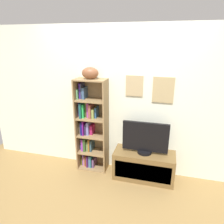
% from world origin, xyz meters
% --- Properties ---
extents(ground, '(5.20, 5.20, 0.04)m').
position_xyz_m(ground, '(0.00, 0.00, -0.02)').
color(ground, olive).
extents(back_wall, '(4.80, 0.08, 2.31)m').
position_xyz_m(back_wall, '(0.00, 1.13, 1.16)').
color(back_wall, silver).
rests_on(back_wall, ground).
extents(bookshelf, '(0.49, 0.28, 1.53)m').
position_xyz_m(bookshelf, '(-0.48, 0.99, 0.72)').
color(bookshelf, olive).
rests_on(bookshelf, ground).
extents(football, '(0.27, 0.21, 0.17)m').
position_xyz_m(football, '(-0.44, 0.96, 1.62)').
color(football, brown).
rests_on(football, bookshelf).
extents(tv_stand, '(0.93, 0.39, 0.44)m').
position_xyz_m(tv_stand, '(0.43, 0.90, 0.22)').
color(tv_stand, brown).
rests_on(tv_stand, ground).
extents(television, '(0.69, 0.22, 0.50)m').
position_xyz_m(television, '(0.43, 0.90, 0.69)').
color(television, black).
rests_on(television, tv_stand).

